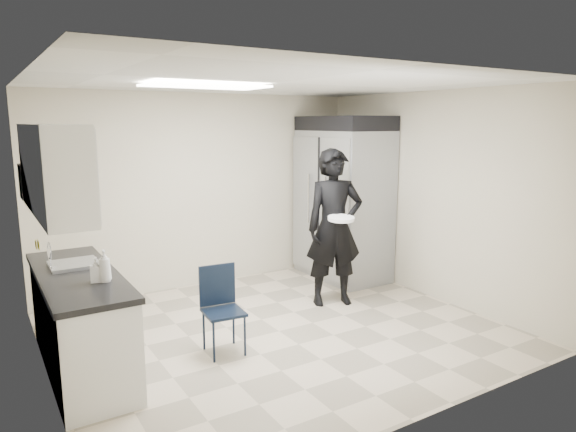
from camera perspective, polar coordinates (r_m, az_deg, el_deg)
floor at (r=5.66m, az=-1.01°, el=-12.67°), size 4.50×4.50×0.00m
ceiling at (r=5.22m, az=-1.11°, el=14.60°), size 4.50×4.50×0.00m
back_wall at (r=7.06m, az=-9.37°, el=2.79°), size 4.50×0.00×4.50m
left_wall at (r=4.59m, az=-26.01°, el=-2.19°), size 0.00×4.00×4.00m
right_wall at (r=6.70m, az=15.73°, el=2.14°), size 0.00×4.00×4.00m
ceiling_panel at (r=5.31m, az=-9.15°, el=14.08°), size 1.20×0.60×0.02m
lower_counter at (r=5.06m, az=-22.03°, el=-11.08°), size 0.60×1.90×0.86m
countertop at (r=4.92m, az=-22.39°, el=-6.12°), size 0.64×1.95×0.05m
sink at (r=5.16m, az=-22.62°, el=-5.55°), size 0.42×0.40×0.14m
faucet at (r=5.10m, az=-24.95°, el=-4.16°), size 0.02×0.02×0.24m
upper_cabinets at (r=4.73m, az=-24.66°, el=4.71°), size 0.35×1.80×0.75m
towel_dispenser at (r=5.88m, az=-26.58°, el=3.47°), size 0.22×0.30×0.35m
notice_sticker_left at (r=4.71m, az=-25.99°, el=-2.90°), size 0.00×0.12×0.07m
notice_sticker_right at (r=4.91m, az=-26.20°, el=-2.88°), size 0.00×0.12×0.07m
commercial_fridge at (r=7.39m, az=6.14°, el=1.24°), size 0.80×1.35×2.10m
fridge_compressor at (r=7.30m, az=6.31°, el=10.19°), size 0.80×1.35×0.20m
folding_chair at (r=5.06m, az=-7.17°, el=-10.58°), size 0.40×0.40×0.82m
man_tuxedo at (r=6.25m, az=5.16°, el=-1.30°), size 0.81×0.67×1.91m
bucket_lid at (r=5.99m, az=5.92°, el=-0.28°), size 0.40×0.40×0.04m
soap_bottle_a at (r=4.52m, az=-19.72°, el=-5.24°), size 0.11×0.11×0.27m
soap_bottle_b at (r=4.55m, az=-20.54°, el=-5.59°), size 0.11×0.11×0.21m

